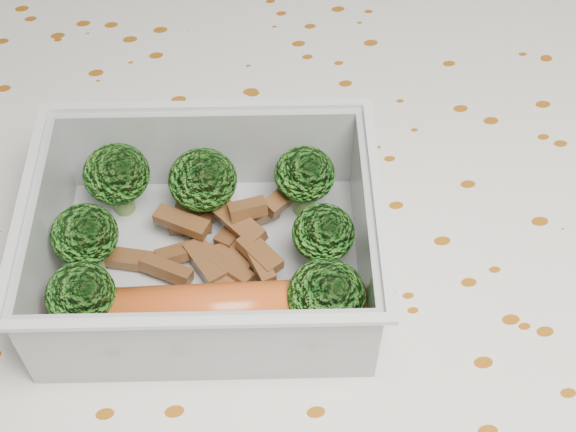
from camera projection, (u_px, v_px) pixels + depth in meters
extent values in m
cube|color=brown|center=(296.00, 279.00, 0.46)|extent=(1.40, 0.90, 0.04)
cube|color=white|center=(296.00, 256.00, 0.44)|extent=(1.46, 0.96, 0.01)
cube|color=silver|center=(210.00, 270.00, 0.43)|extent=(0.18, 0.15, 0.00)
cube|color=silver|center=(210.00, 149.00, 0.44)|extent=(0.16, 0.03, 0.05)
cube|color=silver|center=(200.00, 346.00, 0.37)|extent=(0.16, 0.03, 0.05)
cube|color=silver|center=(365.00, 235.00, 0.41)|extent=(0.02, 0.12, 0.05)
cube|color=silver|center=(45.00, 241.00, 0.40)|extent=(0.02, 0.12, 0.05)
cube|color=silver|center=(206.00, 106.00, 0.42)|extent=(0.17, 0.03, 0.00)
cube|color=silver|center=(194.00, 322.00, 0.34)|extent=(0.17, 0.03, 0.00)
cube|color=silver|center=(378.00, 200.00, 0.38)|extent=(0.02, 0.13, 0.00)
cube|color=silver|center=(22.00, 206.00, 0.38)|extent=(0.02, 0.13, 0.00)
cylinder|color=#608C3F|center=(123.00, 199.00, 0.44)|extent=(0.01, 0.01, 0.02)
ellipsoid|color=#3F7F24|center=(117.00, 174.00, 0.43)|extent=(0.04, 0.04, 0.03)
cylinder|color=#608C3F|center=(206.00, 205.00, 0.44)|extent=(0.01, 0.01, 0.02)
ellipsoid|color=#3F7F24|center=(203.00, 180.00, 0.43)|extent=(0.04, 0.04, 0.03)
cylinder|color=#608C3F|center=(304.00, 199.00, 0.44)|extent=(0.01, 0.01, 0.02)
ellipsoid|color=#3F7F24|center=(305.00, 174.00, 0.43)|extent=(0.03, 0.03, 0.03)
cylinder|color=#608C3F|center=(93.00, 259.00, 0.42)|extent=(0.01, 0.01, 0.02)
ellipsoid|color=#3F7F24|center=(85.00, 235.00, 0.40)|extent=(0.03, 0.03, 0.03)
cylinder|color=#608C3F|center=(322.00, 257.00, 0.42)|extent=(0.01, 0.01, 0.02)
ellipsoid|color=#3F7F24|center=(323.00, 233.00, 0.40)|extent=(0.03, 0.03, 0.03)
cylinder|color=#608C3F|center=(89.00, 317.00, 0.40)|extent=(0.01, 0.01, 0.02)
ellipsoid|color=#3F7F24|center=(81.00, 295.00, 0.38)|extent=(0.03, 0.03, 0.03)
cylinder|color=#608C3F|center=(325.00, 319.00, 0.40)|extent=(0.01, 0.01, 0.02)
ellipsoid|color=#3F7F24|center=(327.00, 296.00, 0.38)|extent=(0.04, 0.04, 0.03)
cube|color=brown|center=(129.00, 259.00, 0.42)|extent=(0.03, 0.02, 0.01)
cube|color=brown|center=(182.00, 222.00, 0.42)|extent=(0.03, 0.02, 0.01)
cube|color=brown|center=(195.00, 212.00, 0.44)|extent=(0.02, 0.01, 0.01)
cube|color=brown|center=(190.00, 224.00, 0.44)|extent=(0.02, 0.01, 0.01)
cube|color=brown|center=(284.00, 197.00, 0.44)|extent=(0.03, 0.02, 0.01)
cube|color=brown|center=(258.00, 260.00, 0.41)|extent=(0.02, 0.03, 0.01)
cube|color=brown|center=(177.00, 254.00, 0.42)|extent=(0.02, 0.01, 0.01)
cube|color=brown|center=(248.00, 209.00, 0.42)|extent=(0.02, 0.01, 0.01)
cube|color=brown|center=(167.00, 270.00, 0.42)|extent=(0.03, 0.02, 0.01)
cube|color=brown|center=(232.00, 269.00, 0.42)|extent=(0.01, 0.03, 0.01)
cube|color=brown|center=(234.00, 234.00, 0.43)|extent=(0.02, 0.02, 0.01)
cube|color=brown|center=(241.00, 254.00, 0.42)|extent=(0.02, 0.02, 0.01)
cube|color=brown|center=(223.00, 262.00, 0.42)|extent=(0.03, 0.03, 0.01)
cube|color=brown|center=(195.00, 212.00, 0.44)|extent=(0.02, 0.02, 0.01)
cube|color=brown|center=(231.00, 271.00, 0.42)|extent=(0.02, 0.02, 0.01)
cube|color=brown|center=(260.00, 214.00, 0.44)|extent=(0.02, 0.02, 0.01)
cube|color=brown|center=(240.00, 224.00, 0.42)|extent=(0.03, 0.03, 0.01)
cube|color=brown|center=(206.00, 263.00, 0.42)|extent=(0.02, 0.03, 0.01)
cube|color=brown|center=(260.00, 254.00, 0.41)|extent=(0.02, 0.03, 0.01)
cube|color=brown|center=(220.00, 270.00, 0.42)|extent=(0.01, 0.03, 0.01)
cylinder|color=#C74F1C|center=(212.00, 310.00, 0.39)|extent=(0.13, 0.04, 0.03)
sphere|color=#C74F1C|center=(341.00, 305.00, 0.39)|extent=(0.03, 0.03, 0.03)
sphere|color=#C74F1C|center=(81.00, 316.00, 0.39)|extent=(0.03, 0.03, 0.03)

